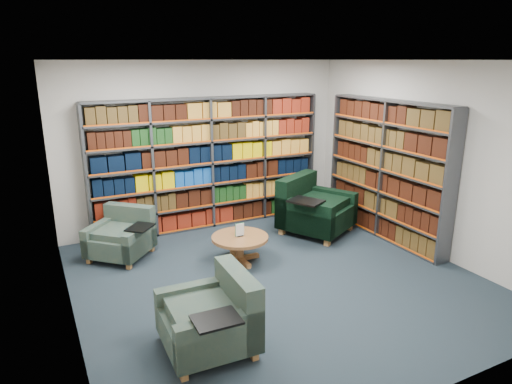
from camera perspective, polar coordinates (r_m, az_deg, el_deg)
name	(u,v)px	position (r m, az deg, el deg)	size (l,w,h in m)	color
room_shell	(278,177)	(5.67, 2.74, 1.88)	(5.02, 5.02, 2.82)	black
bookshelf_back	(210,164)	(7.81, -5.80, 3.53)	(4.00, 0.28, 2.20)	#47494F
bookshelf_right	(387,171)	(7.58, 16.01, 2.59)	(0.28, 2.50, 2.20)	#47494F
chair_teal_left	(123,237)	(7.04, -16.29, -5.41)	(1.11, 1.11, 0.71)	#022331
chair_green_right	(311,210)	(7.72, 6.94, -2.23)	(1.38, 1.38, 0.93)	black
chair_teal_front	(215,319)	(4.74, -5.09, -15.52)	(0.89, 1.02, 0.78)	#022331
coffee_table	(240,241)	(6.56, -2.02, -6.18)	(0.81, 0.81, 0.57)	olive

